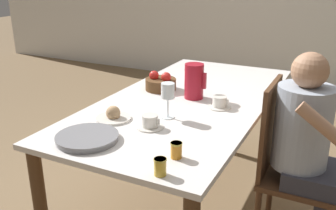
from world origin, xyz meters
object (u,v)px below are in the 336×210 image
object	(u,v)px
chair_person_side	(286,164)
red_pitcher	(194,81)
teacup_across	(220,103)
jam_jar_amber	(160,166)
fruit_bowl	(161,83)
person_seated	(307,140)
jam_jar_red	(176,150)
serving_tray	(87,138)
bread_plate	(113,115)
teacup_near_person	(150,122)
wine_glass_water	(168,92)

from	to	relation	value
chair_person_side	red_pitcher	world-z (taller)	red_pitcher
red_pitcher	teacup_across	world-z (taller)	red_pitcher
jam_jar_amber	fruit_bowl	distance (m)	1.13
person_seated	red_pitcher	world-z (taller)	person_seated
jam_jar_amber	fruit_bowl	xyz separation A→B (m)	(-0.52, 1.01, 0.01)
teacup_across	jam_jar_red	xyz separation A→B (m)	(0.04, -0.69, 0.01)
jam_jar_amber	jam_jar_red	bearing A→B (deg)	91.40
jam_jar_amber	chair_person_side	bearing A→B (deg)	65.43
fruit_bowl	serving_tray	bearing A→B (deg)	-86.39
jam_jar_amber	fruit_bowl	world-z (taller)	fruit_bowl
red_pitcher	serving_tray	distance (m)	0.85
person_seated	teacup_across	xyz separation A→B (m)	(-0.52, 0.05, 0.12)
serving_tray	bread_plate	xyz separation A→B (m)	(-0.04, 0.28, 0.01)
chair_person_side	teacup_across	xyz separation A→B (m)	(-0.42, 0.02, 0.30)
serving_tray	jam_jar_red	bearing A→B (deg)	4.17
serving_tray	jam_jar_red	xyz separation A→B (m)	(0.46, 0.03, 0.02)
teacup_near_person	fruit_bowl	world-z (taller)	fruit_bowl
serving_tray	bread_plate	distance (m)	0.29
person_seated	serving_tray	world-z (taller)	person_seated
serving_tray	chair_person_side	bearing A→B (deg)	39.89
person_seated	teacup_across	bearing A→B (deg)	-95.25
wine_glass_water	teacup_across	bearing A→B (deg)	54.28
bread_plate	jam_jar_red	bearing A→B (deg)	-26.43
person_seated	jam_jar_amber	distance (m)	0.94
jam_jar_amber	person_seated	bearing A→B (deg)	59.29
serving_tray	jam_jar_amber	world-z (taller)	jam_jar_amber
teacup_across	jam_jar_amber	world-z (taller)	jam_jar_amber
person_seated	red_pitcher	xyz separation A→B (m)	(-0.73, 0.14, 0.20)
red_pitcher	jam_jar_red	distance (m)	0.83
jam_jar_red	teacup_near_person	bearing A→B (deg)	137.87
teacup_across	fruit_bowl	bearing A→B (deg)	162.17
teacup_across	wine_glass_water	bearing A→B (deg)	-125.72
jam_jar_red	jam_jar_amber	bearing A→B (deg)	-88.60
teacup_near_person	fruit_bowl	size ratio (longest dim) A/B	0.68
person_seated	serving_tray	xyz separation A→B (m)	(-0.94, -0.68, 0.10)
chair_person_side	red_pitcher	distance (m)	0.75
teacup_across	bread_plate	size ratio (longest dim) A/B	0.74
wine_glass_water	fruit_bowl	bearing A→B (deg)	121.96
jam_jar_red	fruit_bowl	xyz separation A→B (m)	(-0.52, 0.84, 0.01)
red_pitcher	fruit_bowl	size ratio (longest dim) A/B	1.07
red_pitcher	bread_plate	distance (m)	0.60
teacup_near_person	jam_jar_red	xyz separation A→B (m)	(0.26, -0.24, 0.01)
wine_glass_water	serving_tray	size ratio (longest dim) A/B	0.66
wine_glass_water	fruit_bowl	world-z (taller)	wine_glass_water
person_seated	bread_plate	distance (m)	1.06
bread_plate	fruit_bowl	xyz separation A→B (m)	(-0.01, 0.59, 0.02)
person_seated	serving_tray	distance (m)	1.16
serving_tray	fruit_bowl	world-z (taller)	fruit_bowl
chair_person_side	bread_plate	size ratio (longest dim) A/B	5.01
red_pitcher	bread_plate	world-z (taller)	red_pitcher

